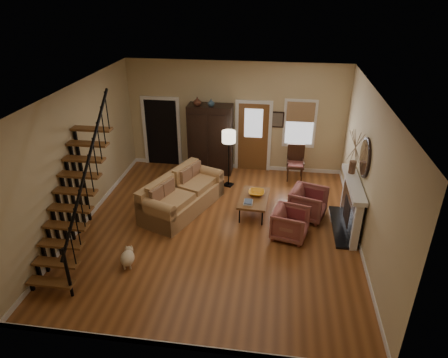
# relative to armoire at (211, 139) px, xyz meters

# --- Properties ---
(room) EXTENTS (7.00, 7.33, 3.30)m
(room) POSITION_rel_armoire_xyz_m (0.29, -1.39, 0.46)
(room) COLOR brown
(room) RESTS_ON ground
(staircase) EXTENTS (0.94, 2.80, 3.20)m
(staircase) POSITION_rel_armoire_xyz_m (-2.08, -4.45, 0.55)
(staircase) COLOR brown
(staircase) RESTS_ON ground
(fireplace) EXTENTS (0.33, 1.95, 2.30)m
(fireplace) POSITION_rel_armoire_xyz_m (3.83, -2.65, -0.31)
(fireplace) COLOR black
(fireplace) RESTS_ON ground
(armoire) EXTENTS (1.30, 0.60, 2.10)m
(armoire) POSITION_rel_armoire_xyz_m (0.00, 0.00, 0.00)
(armoire) COLOR black
(armoire) RESTS_ON ground
(vase_a) EXTENTS (0.24, 0.24, 0.25)m
(vase_a) POSITION_rel_armoire_xyz_m (-0.35, -0.10, 1.17)
(vase_a) COLOR #4C2619
(vase_a) RESTS_ON armoire
(vase_b) EXTENTS (0.20, 0.20, 0.21)m
(vase_b) POSITION_rel_armoire_xyz_m (0.05, -0.10, 1.16)
(vase_b) COLOR #334C60
(vase_b) RESTS_ON armoire
(sofa) EXTENTS (1.87, 2.64, 0.90)m
(sofa) POSITION_rel_armoire_xyz_m (-0.32, -2.37, -0.60)
(sofa) COLOR tan
(sofa) RESTS_ON ground
(coffee_table) EXTENTS (0.76, 1.23, 0.46)m
(coffee_table) POSITION_rel_armoire_xyz_m (1.50, -2.29, -0.82)
(coffee_table) COLOR brown
(coffee_table) RESTS_ON ground
(bowl) EXTENTS (0.41, 0.41, 0.10)m
(bowl) POSITION_rel_armoire_xyz_m (1.55, -2.14, -0.54)
(bowl) COLOR orange
(bowl) RESTS_ON coffee_table
(books) EXTENTS (0.22, 0.30, 0.06)m
(books) POSITION_rel_armoire_xyz_m (1.38, -2.59, -0.57)
(books) COLOR beige
(books) RESTS_ON coffee_table
(armchair_left) EXTENTS (0.95, 0.93, 0.72)m
(armchair_left) POSITION_rel_armoire_xyz_m (2.40, -3.22, -0.69)
(armchair_left) COLOR maroon
(armchair_left) RESTS_ON ground
(armchair_right) EXTENTS (1.05, 1.03, 0.77)m
(armchair_right) POSITION_rel_armoire_xyz_m (2.84, -2.28, -0.67)
(armchair_right) COLOR maroon
(armchair_right) RESTS_ON ground
(floor_lamp) EXTENTS (0.49, 0.49, 1.66)m
(floor_lamp) POSITION_rel_armoire_xyz_m (0.67, -0.89, -0.22)
(floor_lamp) COLOR black
(floor_lamp) RESTS_ON ground
(side_chair) EXTENTS (0.54, 0.54, 1.02)m
(side_chair) POSITION_rel_armoire_xyz_m (2.55, -0.20, -0.54)
(side_chair) COLOR #381F12
(side_chair) RESTS_ON ground
(dog) EXTENTS (0.37, 0.53, 0.35)m
(dog) POSITION_rel_armoire_xyz_m (-0.93, -4.76, -0.88)
(dog) COLOR beige
(dog) RESTS_ON ground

